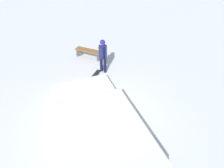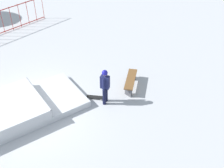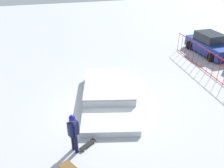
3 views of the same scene
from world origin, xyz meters
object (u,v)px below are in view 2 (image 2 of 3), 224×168
skate_ramp (9,112)px  skater (105,84)px  park_bench (131,81)px  skateboard (95,97)px

skate_ramp → skater: (3.34, -2.29, 0.69)m
park_bench → skater: bearing=175.6°
skater → skateboard: (-0.10, 0.51, -0.93)m
skater → park_bench: 1.74m
skate_ramp → skateboard: bearing=-14.9°
skater → park_bench: bearing=-117.1°
skate_ramp → skater: bearing=-20.5°
skate_ramp → park_bench: (4.95, -2.41, 0.04)m
skate_ramp → skateboard: (3.24, -1.78, -0.24)m
skateboard → park_bench: bearing=-144.5°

